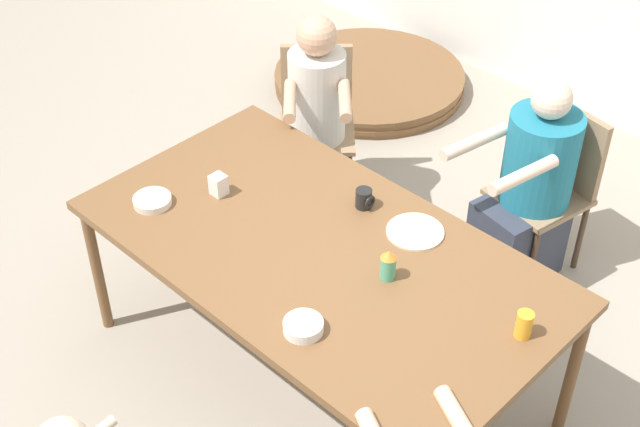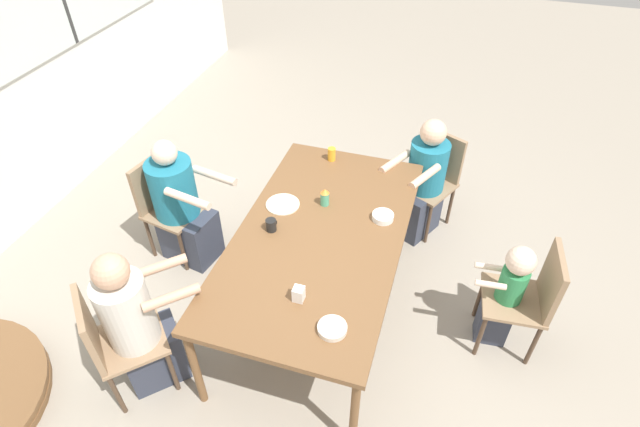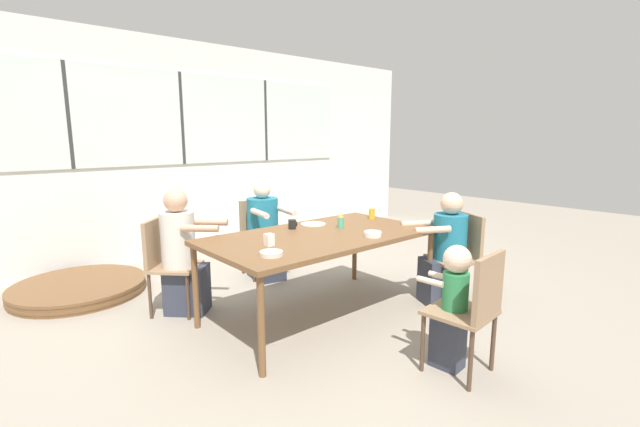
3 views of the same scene
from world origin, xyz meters
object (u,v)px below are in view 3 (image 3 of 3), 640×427
(chair_for_toddler, at_px, (474,304))
(person_man_blue_shirt, at_px, (182,257))
(person_man_teal_shirt, at_px, (446,254))
(sippy_cup, at_px, (341,221))
(folded_table_stack, at_px, (79,288))
(chair_for_man_blue_shirt, at_px, (165,258))
(person_woman_green_shirt, at_px, (264,236))
(bowl_cereal, at_px, (373,234))
(person_toddler, at_px, (452,307))
(bowl_white_shallow, at_px, (271,254))
(coffee_mug, at_px, (292,224))
(milk_carton_small, at_px, (269,240))
(juice_glass, at_px, (372,214))
(chair_for_woman_green_shirt, at_px, (259,231))
(chair_for_man_teal_shirt, at_px, (461,250))

(chair_for_toddler, relative_size, person_man_blue_shirt, 0.76)
(person_man_teal_shirt, distance_m, sippy_cup, 1.06)
(folded_table_stack, bearing_deg, chair_for_man_blue_shirt, -63.48)
(chair_for_toddler, distance_m, sippy_cup, 1.50)
(person_woman_green_shirt, bearing_deg, bowl_cereal, 102.24)
(person_toddler, bearing_deg, person_man_blue_shirt, 110.05)
(person_woman_green_shirt, xyz_separation_m, bowl_white_shallow, (-0.94, -1.50, 0.29))
(chair_for_man_blue_shirt, height_order, bowl_white_shallow, chair_for_man_blue_shirt)
(coffee_mug, relative_size, bowl_white_shallow, 0.52)
(milk_carton_small, bearing_deg, person_woman_green_shirt, 57.84)
(coffee_mug, bearing_deg, person_woman_green_shirt, 72.46)
(person_woman_green_shirt, relative_size, sippy_cup, 8.09)
(chair_for_toddler, relative_size, bowl_white_shallow, 5.22)
(person_woman_green_shirt, height_order, person_man_blue_shirt, person_man_blue_shirt)
(coffee_mug, height_order, bowl_cereal, coffee_mug)
(person_man_blue_shirt, relative_size, juice_glass, 10.51)
(coffee_mug, relative_size, milk_carton_small, 0.91)
(person_toddler, bearing_deg, folded_table_stack, 111.52)
(person_man_blue_shirt, height_order, bowl_white_shallow, person_man_blue_shirt)
(chair_for_toddler, distance_m, coffee_mug, 1.75)
(person_woman_green_shirt, xyz_separation_m, bowl_cereal, (0.04, -1.57, 0.29))
(chair_for_woman_green_shirt, xyz_separation_m, sippy_cup, (0.05, -1.32, 0.31))
(sippy_cup, bearing_deg, bowl_white_shallow, -161.00)
(sippy_cup, height_order, folded_table_stack, sippy_cup)
(milk_carton_small, distance_m, bowl_white_shallow, 0.29)
(person_toddler, height_order, bowl_white_shallow, person_toddler)
(person_man_blue_shirt, height_order, person_man_teal_shirt, person_man_blue_shirt)
(person_woman_green_shirt, bearing_deg, person_man_teal_shirt, 127.13)
(folded_table_stack, bearing_deg, sippy_cup, -47.28)
(chair_for_man_teal_shirt, relative_size, coffee_mug, 9.95)
(person_woman_green_shirt, distance_m, person_man_blue_shirt, 1.15)
(chair_for_man_blue_shirt, relative_size, person_man_blue_shirt, 0.76)
(chair_for_man_blue_shirt, bearing_deg, chair_for_man_teal_shirt, 99.30)
(person_man_teal_shirt, height_order, bowl_cereal, person_man_teal_shirt)
(chair_for_man_teal_shirt, height_order, coffee_mug, chair_for_man_teal_shirt)
(coffee_mug, xyz_separation_m, bowl_cereal, (0.32, -0.69, -0.02))
(chair_for_toddler, height_order, bowl_cereal, chair_for_toddler)
(chair_for_woman_green_shirt, distance_m, bowl_cereal, 1.76)
(person_man_teal_shirt, bearing_deg, bowl_cereal, 103.98)
(chair_for_man_teal_shirt, bearing_deg, person_man_blue_shirt, 81.28)
(person_man_teal_shirt, height_order, sippy_cup, person_man_teal_shirt)
(chair_for_toddler, height_order, person_man_blue_shirt, person_man_blue_shirt)
(person_woman_green_shirt, height_order, bowl_white_shallow, person_woman_green_shirt)
(person_woman_green_shirt, xyz_separation_m, person_man_blue_shirt, (-1.10, -0.33, 0.03))
(coffee_mug, distance_m, folded_table_stack, 2.34)
(person_woman_green_shirt, xyz_separation_m, sippy_cup, (0.08, -1.15, 0.34))
(milk_carton_small, bearing_deg, bowl_white_shallow, -121.49)
(sippy_cup, bearing_deg, person_man_teal_shirt, -37.33)
(bowl_white_shallow, bearing_deg, chair_for_man_teal_shirt, -9.65)
(person_toddler, height_order, folded_table_stack, person_toddler)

